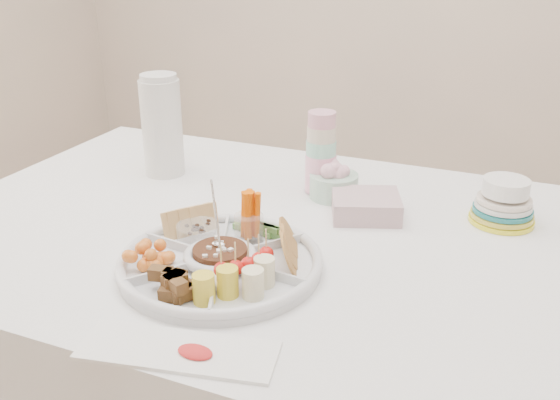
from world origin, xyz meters
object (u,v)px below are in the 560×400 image
at_px(dining_table, 272,370).
at_px(thermos, 162,124).
at_px(plate_stack, 503,203).
at_px(party_tray, 220,259).

height_order(dining_table, thermos, thermos).
distance_m(dining_table, plate_stack, 0.66).
relative_size(dining_table, plate_stack, 10.84).
distance_m(dining_table, thermos, 0.68).
bearing_deg(thermos, plate_stack, 1.76).
bearing_deg(dining_table, thermos, 153.08).
bearing_deg(party_tray, plate_stack, 42.11).
height_order(party_tray, thermos, thermos).
bearing_deg(plate_stack, dining_table, -153.72).
distance_m(thermos, plate_stack, 0.85).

